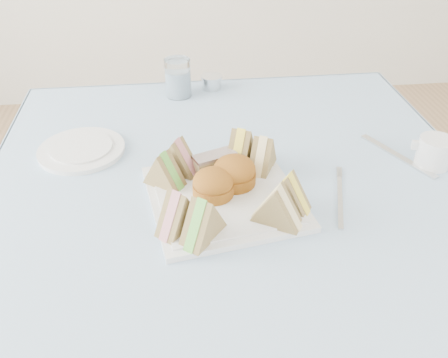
{
  "coord_description": "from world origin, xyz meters",
  "views": [
    {
      "loc": [
        -0.11,
        -0.78,
        1.31
      ],
      "look_at": [
        -0.03,
        -0.06,
        0.8
      ],
      "focal_mm": 38.0,
      "sensor_mm": 36.0,
      "label": 1
    }
  ],
  "objects": [
    {
      "name": "sandwich_bl_a",
      "position": [
        -0.14,
        -0.01,
        0.8
      ],
      "size": [
        0.09,
        0.08,
        0.07
      ],
      "primitive_type": null,
      "rotation": [
        0.0,
        0.0,
        2.47
      ],
      "color": "#9B8557",
      "rests_on": "serving_plate"
    },
    {
      "name": "sandwich_bl_b",
      "position": [
        -0.11,
        0.03,
        0.8
      ],
      "size": [
        0.1,
        0.08,
        0.08
      ],
      "primitive_type": null,
      "rotation": [
        0.0,
        0.0,
        2.55
      ],
      "color": "#9B8557",
      "rests_on": "serving_plate"
    },
    {
      "name": "pastry_slice",
      "position": [
        -0.04,
        0.02,
        0.78
      ],
      "size": [
        0.09,
        0.06,
        0.04
      ],
      "primitive_type": "cube",
      "rotation": [
        0.0,
        0.0,
        0.36
      ],
      "color": "tan",
      "rests_on": "serving_plate"
    },
    {
      "name": "water_glass",
      "position": [
        -0.1,
        0.42,
        0.8
      ],
      "size": [
        0.08,
        0.08,
        0.1
      ],
      "primitive_type": "cylinder",
      "rotation": [
        0.0,
        0.0,
        0.12
      ],
      "color": "white",
      "rests_on": "tablecloth"
    },
    {
      "name": "side_plate",
      "position": [
        -0.32,
        0.15,
        0.75
      ],
      "size": [
        0.22,
        0.22,
        0.01
      ],
      "primitive_type": "cylinder",
      "rotation": [
        0.0,
        0.0,
        -0.14
      ],
      "color": "silver",
      "rests_on": "tablecloth"
    },
    {
      "name": "creamer_jug",
      "position": [
        0.43,
        0.01,
        0.78
      ],
      "size": [
        0.09,
        0.09,
        0.06
      ],
      "primitive_type": "cylinder",
      "rotation": [
        0.0,
        0.0,
        -0.31
      ],
      "color": "silver",
      "rests_on": "tablecloth"
    },
    {
      "name": "sandwich_fr_a",
      "position": [
        0.08,
        -0.11,
        0.8
      ],
      "size": [
        0.09,
        0.08,
        0.08
      ],
      "primitive_type": null,
      "rotation": [
        0.0,
        0.0,
        -0.6
      ],
      "color": "#9B8557",
      "rests_on": "serving_plate"
    },
    {
      "name": "table",
      "position": [
        0.0,
        0.0,
        0.37
      ],
      "size": [
        0.9,
        0.9,
        0.74
      ],
      "primitive_type": "cube",
      "color": "brown",
      "rests_on": "floor"
    },
    {
      "name": "sandwich_br_a",
      "position": [
        0.06,
        0.02,
        0.8
      ],
      "size": [
        0.07,
        0.09,
        0.08
      ],
      "primitive_type": null,
      "rotation": [
        0.0,
        0.0,
        -2.04
      ],
      "color": "#9B8557",
      "rests_on": "serving_plate"
    },
    {
      "name": "scone_right",
      "position": [
        -0.0,
        -0.02,
        0.79
      ],
      "size": [
        0.12,
        0.12,
        0.06
      ],
      "primitive_type": "cylinder",
      "rotation": [
        0.0,
        0.0,
        0.66
      ],
      "color": "#966221",
      "rests_on": "serving_plate"
    },
    {
      "name": "scone_left",
      "position": [
        -0.05,
        -0.06,
        0.78
      ],
      "size": [
        0.08,
        0.08,
        0.05
      ],
      "primitive_type": "cylinder",
      "rotation": [
        0.0,
        0.0,
        0.06
      ],
      "color": "#966221",
      "rests_on": "serving_plate"
    },
    {
      "name": "sandwich_fl_a",
      "position": [
        -0.12,
        -0.14,
        0.8
      ],
      "size": [
        0.09,
        0.09,
        0.08
      ],
      "primitive_type": null,
      "rotation": [
        0.0,
        0.0,
        0.84
      ],
      "color": "#9B8557",
      "rests_on": "serving_plate"
    },
    {
      "name": "serving_plate",
      "position": [
        -0.03,
        -0.06,
        0.75
      ],
      "size": [
        0.32,
        0.32,
        0.01
      ],
      "primitive_type": "cube",
      "rotation": [
        0.0,
        0.0,
        0.17
      ],
      "color": "silver",
      "rests_on": "tablecloth"
    },
    {
      "name": "sandwich_fr_b",
      "position": [
        0.06,
        -0.15,
        0.8
      ],
      "size": [
        0.1,
        0.08,
        0.08
      ],
      "primitive_type": null,
      "rotation": [
        0.0,
        0.0,
        -0.53
      ],
      "color": "#9B8557",
      "rests_on": "serving_plate"
    },
    {
      "name": "fork",
      "position": [
        0.19,
        -0.09,
        0.75
      ],
      "size": [
        0.06,
        0.16,
        0.0
      ],
      "primitive_type": "cube",
      "rotation": [
        0.0,
        0.0,
        -0.3
      ],
      "color": "silver",
      "rests_on": "tablecloth"
    },
    {
      "name": "knife",
      "position": [
        0.37,
        0.05,
        0.75
      ],
      "size": [
        0.1,
        0.19,
        0.0
      ],
      "primitive_type": "cube",
      "rotation": [
        0.0,
        0.0,
        0.44
      ],
      "color": "silver",
      "rests_on": "tablecloth"
    },
    {
      "name": "tablecloth",
      "position": [
        0.0,
        0.0,
        0.74
      ],
      "size": [
        1.02,
        1.02,
        0.01
      ],
      "primitive_type": "cube",
      "color": "#A9C9E6",
      "rests_on": "table"
    },
    {
      "name": "sandwich_fl_b",
      "position": [
        -0.08,
        -0.17,
        0.8
      ],
      "size": [
        0.09,
        0.1,
        0.08
      ],
      "primitive_type": null,
      "rotation": [
        0.0,
        0.0,
        0.88
      ],
      "color": "#9B8557",
      "rests_on": "serving_plate"
    },
    {
      "name": "tea_strainer",
      "position": [
        -0.0,
        0.45,
        0.76
      ],
      "size": [
        0.06,
        0.06,
        0.03
      ],
      "primitive_type": "cylinder",
      "rotation": [
        0.0,
        0.0,
        0.0
      ],
      "color": "silver",
      "rests_on": "tablecloth"
    },
    {
      "name": "sandwich_br_b",
      "position": [
        0.02,
        0.05,
        0.8
      ],
      "size": [
        0.08,
        0.1,
        0.08
      ],
      "primitive_type": null,
      "rotation": [
        0.0,
        0.0,
        -2.05
      ],
      "color": "#9B8557",
      "rests_on": "serving_plate"
    }
  ]
}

